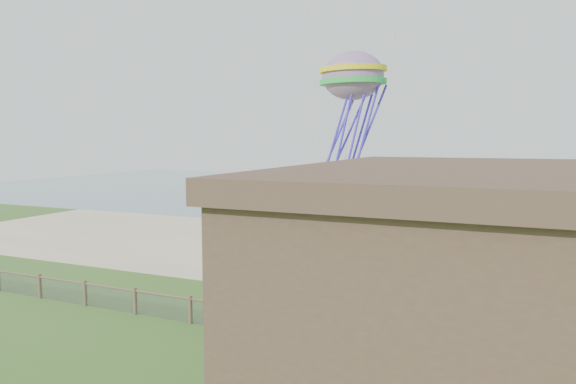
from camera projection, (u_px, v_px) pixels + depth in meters
name	position (u px, v px, depth m)	size (l,w,h in m)	color
sand_beach	(359.00, 255.00, 35.65)	(72.00, 20.00, 0.02)	tan
ocean	(440.00, 194.00, 75.79)	(160.00, 68.00, 0.02)	slate
chainlink_fence	(252.00, 321.00, 21.00)	(36.20, 0.20, 1.25)	brown
octopus_kite	(352.00, 112.00, 24.51)	(3.26, 2.30, 6.71)	#FF4728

